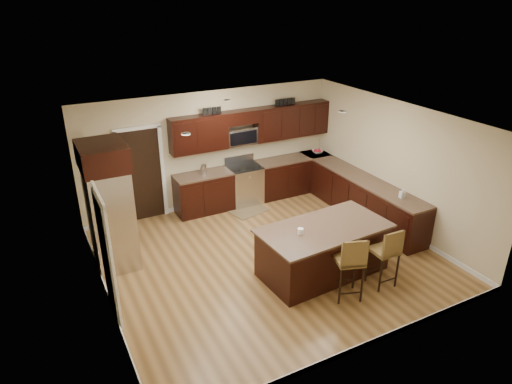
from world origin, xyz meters
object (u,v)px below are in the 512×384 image
stool_mid (351,261)px  range (244,184)px  refrigerator (109,205)px  island (323,251)px  stool_right (387,251)px

stool_mid → range: bearing=106.9°
stool_mid → refrigerator: bearing=156.4°
refrigerator → island: bearing=-32.1°
stool_right → refrigerator: size_ratio=0.47×
range → island: size_ratio=0.47×
stool_mid → stool_right: bearing=18.6°
stool_right → range: bearing=100.2°
range → island: (-0.06, -3.31, -0.04)m
island → stool_mid: (-0.07, -0.85, 0.30)m
range → stool_right: stool_right is taller
range → island: bearing=-91.0°
stool_mid → stool_right: size_ratio=1.04×
range → stool_right: 4.21m
range → stool_mid: stool_mid is taller
range → stool_mid: (-0.13, -4.16, 0.25)m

